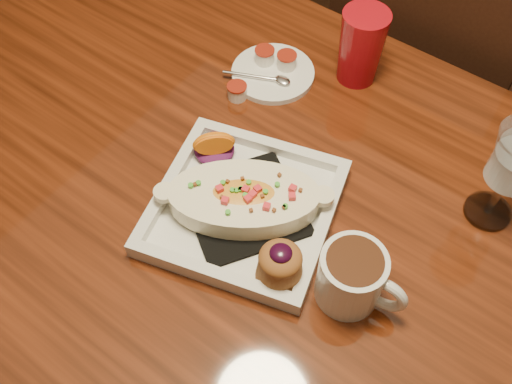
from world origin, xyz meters
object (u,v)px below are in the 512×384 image
Objects in this scene: chair_far at (420,83)px; coffee_mug at (353,277)px; plate at (247,207)px; saucer at (272,70)px; table at (267,231)px; red_tumbler at (361,47)px.

chair_far is 0.77m from coffee_mug.
saucer is at bearing 102.66° from plate.
coffee_mug reaches higher than plate.
coffee_mug is (0.18, -0.06, 0.15)m from table.
table is 11.86× the size of coffee_mug.
table is at bearing 155.10° from coffee_mug.
plate is 2.57× the size of coffee_mug.
table is 1.61× the size of chair_far.
coffee_mug is at bearing -20.72° from plate.
chair_far is at bearing 98.39° from coffee_mug.
chair_far is at bearing 90.00° from table.
coffee_mug is 0.44m from red_tumbler.
table is 9.90× the size of saucer.
coffee_mug is at bearing -18.48° from table.
red_tumbler is (-0.22, 0.38, 0.02)m from coffee_mug.
red_tumbler is at bearing 83.93° from chair_far.
saucer is 1.11× the size of red_tumbler.
chair_far is 6.14× the size of saucer.
saucer is (-0.16, -0.40, 0.25)m from chair_far.
chair_far is 6.79× the size of red_tumbler.
chair_far is 0.73m from plate.
plate is (-0.01, -0.68, 0.27)m from chair_far.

